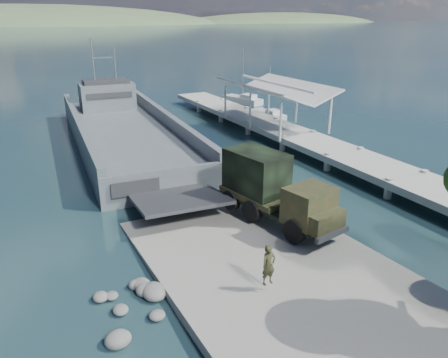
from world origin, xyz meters
TOP-DOWN VIEW (x-y plane):
  - ground at (0.00, 0.00)m, footprint 1400.00×1400.00m
  - boat_ramp at (0.00, -1.00)m, footprint 10.00×18.00m
  - shoreline_rocks at (-6.20, 0.50)m, footprint 3.20×5.60m
  - distant_headlands at (50.00, 560.00)m, footprint 1000.00×240.00m
  - pier at (13.00, 18.77)m, footprint 6.40×44.00m
  - landing_craft at (-0.40, 23.62)m, footprint 10.29×33.04m
  - military_truck at (2.56, 4.06)m, footprint 3.75×7.90m
  - soldier at (-1.34, -1.71)m, footprint 0.65×0.45m
  - sailboat_near at (17.35, 27.46)m, footprint 1.74×5.06m
  - sailboat_far at (19.05, 36.58)m, footprint 3.32×6.26m

SIDE VIEW (x-z plane):
  - ground at x=0.00m, z-range 0.00..0.00m
  - shoreline_rocks at x=-6.20m, z-range -0.45..0.45m
  - distant_headlands at x=50.00m, z-range -24.00..24.00m
  - boat_ramp at x=0.00m, z-range 0.00..0.50m
  - sailboat_near at x=17.35m, z-range -2.71..3.36m
  - sailboat_far at x=19.05m, z-range -3.27..4.05m
  - landing_craft at x=-0.40m, z-range -4.05..5.63m
  - soldier at x=-1.34m, z-range 0.50..2.21m
  - pier at x=13.00m, z-range -1.45..4.65m
  - military_truck at x=2.56m, z-range 0.49..4.02m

